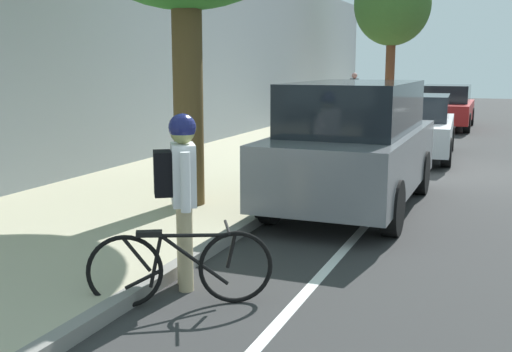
% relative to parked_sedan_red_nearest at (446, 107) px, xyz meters
% --- Properties ---
extents(ground, '(60.37, 60.37, 0.00)m').
position_rel_parked_sedan_red_nearest_xyz_m(ground, '(-0.99, 9.38, -0.75)').
color(ground, '#2F2F2F').
extents(sidewalk, '(4.23, 37.73, 0.14)m').
position_rel_parked_sedan_red_nearest_xyz_m(sidewalk, '(3.38, 9.38, -0.68)').
color(sidewalk, '#ACA689').
rests_on(sidewalk, ground).
extents(curb_edge, '(0.16, 37.73, 0.14)m').
position_rel_parked_sedan_red_nearest_xyz_m(curb_edge, '(1.18, 9.38, -0.68)').
color(curb_edge, gray).
rests_on(curb_edge, ground).
extents(lane_stripe_bike_edge, '(0.12, 37.73, 0.01)m').
position_rel_parked_sedan_red_nearest_xyz_m(lane_stripe_bike_edge, '(-0.29, 9.38, -0.75)').
color(lane_stripe_bike_edge, white).
rests_on(lane_stripe_bike_edge, ground).
extents(building_facade, '(0.50, 37.73, 5.17)m').
position_rel_parked_sedan_red_nearest_xyz_m(building_facade, '(5.74, 9.38, 1.83)').
color(building_facade, gray).
rests_on(building_facade, ground).
extents(parked_sedan_red_nearest, '(1.89, 4.43, 1.52)m').
position_rel_parked_sedan_red_nearest_xyz_m(parked_sedan_red_nearest, '(0.00, 0.00, 0.00)').
color(parked_sedan_red_nearest, maroon).
rests_on(parked_sedan_red_nearest, ground).
extents(parked_sedan_silver_second, '(2.05, 4.50, 1.52)m').
position_rel_parked_sedan_red_nearest_xyz_m(parked_sedan_silver_second, '(0.04, 7.47, 0.00)').
color(parked_sedan_silver_second, '#B7BABF').
rests_on(parked_sedan_silver_second, ground).
extents(parked_suv_grey_mid, '(1.97, 4.70, 1.99)m').
position_rel_parked_sedan_red_nearest_xyz_m(parked_suv_grey_mid, '(0.16, 13.44, 0.27)').
color(parked_suv_grey_mid, slate).
rests_on(parked_suv_grey_mid, ground).
extents(bicycle_at_curb, '(1.55, 0.90, 0.77)m').
position_rel_parked_sedan_red_nearest_xyz_m(bicycle_at_curb, '(0.72, 18.11, -0.37)').
color(bicycle_at_curb, black).
rests_on(bicycle_at_curb, ground).
extents(cyclist_with_backpack, '(0.52, 0.55, 1.79)m').
position_rel_parked_sedan_red_nearest_xyz_m(cyclist_with_backpack, '(0.94, 17.67, 0.35)').
color(cyclist_with_backpack, '#C6B284').
rests_on(cyclist_with_backpack, ground).
extents(street_tree_near_cyclist, '(2.98, 2.98, 6.02)m').
position_rel_parked_sedan_red_nearest_xyz_m(street_tree_near_cyclist, '(2.40, -2.20, 3.76)').
color(street_tree_near_cyclist, brown).
rests_on(street_tree_near_cyclist, sidewalk).
extents(pedestrian_on_phone, '(0.61, 0.30, 1.74)m').
position_rel_parked_sedan_red_nearest_xyz_m(pedestrian_on_phone, '(4.14, -3.56, 0.38)').
color(pedestrian_on_phone, black).
rests_on(pedestrian_on_phone, sidewalk).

